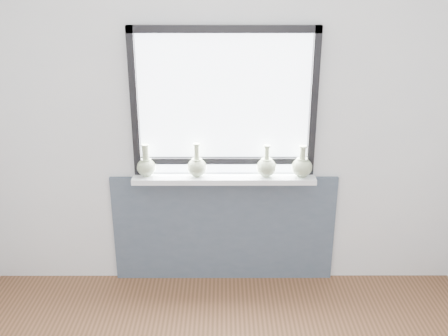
{
  "coord_description": "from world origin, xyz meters",
  "views": [
    {
      "loc": [
        -0.01,
        -1.65,
        2.22
      ],
      "look_at": [
        0.0,
        1.55,
        1.02
      ],
      "focal_mm": 40.0,
      "sensor_mm": 36.0,
      "label": 1
    }
  ],
  "objects_px": {
    "vase_a": "(146,165)",
    "vase_b": "(197,166)",
    "vase_c": "(266,166)",
    "vase_d": "(302,166)",
    "windowsill": "(224,178)"
  },
  "relations": [
    {
      "from": "vase_a",
      "to": "vase_d",
      "type": "distance_m",
      "value": 1.12
    },
    {
      "from": "vase_b",
      "to": "vase_c",
      "type": "height_order",
      "value": "vase_b"
    },
    {
      "from": "vase_a",
      "to": "vase_c",
      "type": "bearing_deg",
      "value": -0.6
    },
    {
      "from": "vase_a",
      "to": "vase_d",
      "type": "relative_size",
      "value": 1.03
    },
    {
      "from": "vase_c",
      "to": "vase_a",
      "type": "bearing_deg",
      "value": 179.4
    },
    {
      "from": "vase_c",
      "to": "vase_d",
      "type": "distance_m",
      "value": 0.25
    },
    {
      "from": "vase_a",
      "to": "vase_d",
      "type": "xyz_separation_m",
      "value": [
        1.12,
        -0.01,
        0.0
      ]
    },
    {
      "from": "vase_c",
      "to": "vase_b",
      "type": "bearing_deg",
      "value": 179.55
    },
    {
      "from": "vase_a",
      "to": "vase_b",
      "type": "xyz_separation_m",
      "value": [
        0.37,
        -0.01,
        -0.0
      ]
    },
    {
      "from": "vase_b",
      "to": "vase_d",
      "type": "bearing_deg",
      "value": -0.63
    },
    {
      "from": "vase_d",
      "to": "vase_c",
      "type": "bearing_deg",
      "value": 179.02
    },
    {
      "from": "vase_c",
      "to": "vase_d",
      "type": "height_order",
      "value": "vase_c"
    },
    {
      "from": "vase_a",
      "to": "vase_d",
      "type": "height_order",
      "value": "vase_a"
    },
    {
      "from": "vase_b",
      "to": "vase_c",
      "type": "xyz_separation_m",
      "value": [
        0.5,
        -0.0,
        -0.0
      ]
    },
    {
      "from": "vase_b",
      "to": "windowsill",
      "type": "bearing_deg",
      "value": -0.28
    }
  ]
}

